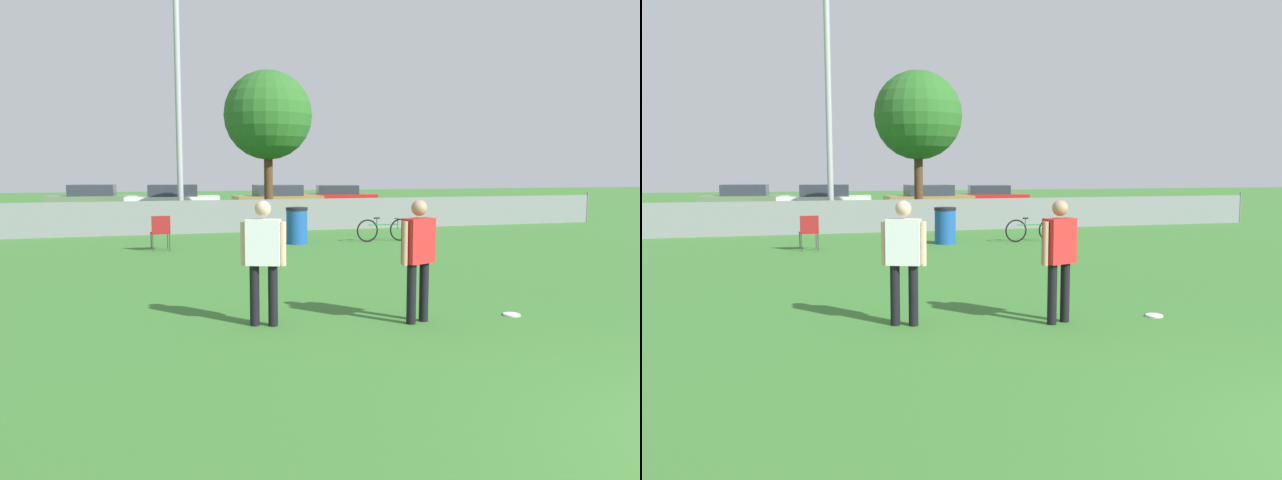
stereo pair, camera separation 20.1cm
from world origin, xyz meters
TOP-DOWN VIEW (x-y plane):
  - fence_backline at (0.00, 18.00)m, footprint 25.67×0.07m
  - light_pole at (-3.17, 18.75)m, footprint 0.90×0.36m
  - tree_near_pole at (0.11, 19.81)m, footprint 3.23×3.23m
  - player_receiver_white at (-3.15, 5.30)m, footprint 0.58×0.37m
  - player_defender_red at (-1.09, 4.85)m, footprint 0.58×0.37m
  - frisbee_disc at (0.41, 4.83)m, footprint 0.25×0.25m
  - folding_chair_sideline at (-4.09, 13.81)m, footprint 0.50×0.51m
  - bicycle_sideline at (2.32, 14.09)m, footprint 1.71×0.44m
  - trash_bin at (-0.29, 14.28)m, footprint 0.63×0.63m
  - parked_car_olive at (-6.48, 28.27)m, footprint 4.05×2.04m
  - parked_car_white at (-2.91, 26.15)m, footprint 4.30×2.27m
  - parked_car_tan at (1.89, 25.99)m, footprint 4.10×1.92m
  - parked_car_red at (5.66, 28.34)m, footprint 4.33×2.63m

SIDE VIEW (x-z plane):
  - frisbee_disc at x=0.41m, z-range 0.00..0.03m
  - bicycle_sideline at x=2.32m, z-range -0.01..0.70m
  - trash_bin at x=-0.29m, z-range 0.00..1.04m
  - folding_chair_sideline at x=-4.09m, z-range 0.07..0.99m
  - fence_backline at x=0.00m, z-range -0.05..1.16m
  - parked_car_red at x=5.66m, z-range 0.00..1.30m
  - parked_car_olive at x=-6.48m, z-range -0.03..1.39m
  - parked_car_tan at x=1.89m, z-range -0.02..1.38m
  - parked_car_white at x=-2.91m, z-range -0.02..1.43m
  - player_receiver_white at x=-3.15m, z-range 0.14..1.84m
  - player_defender_red at x=-1.09m, z-range 0.14..1.84m
  - tree_near_pole at x=0.11m, z-range 1.21..6.92m
  - light_pole at x=-3.17m, z-range 0.77..9.84m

